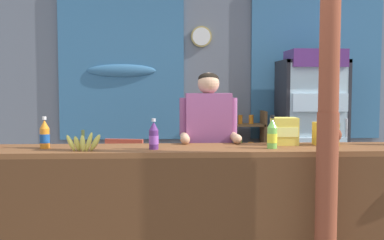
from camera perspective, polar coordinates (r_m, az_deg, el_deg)
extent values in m
plane|color=gray|center=(4.32, 3.34, -14.97)|extent=(6.93, 6.93, 0.00)
cube|color=slate|center=(5.73, 1.62, 3.33)|extent=(5.14, 0.12, 2.66)
cube|color=teal|center=(5.66, -8.94, 7.16)|extent=(1.54, 0.04, 1.90)
ellipsoid|color=teal|center=(5.64, -8.95, 6.20)|extent=(0.85, 0.10, 0.16)
cube|color=teal|center=(5.93, 15.52, 6.92)|extent=(1.66, 0.04, 1.90)
ellipsoid|color=teal|center=(5.90, 15.56, 6.01)|extent=(0.91, 0.10, 0.16)
cylinder|color=tan|center=(5.68, 1.19, 10.55)|extent=(0.26, 0.03, 0.26)
cylinder|color=white|center=(5.67, 1.20, 10.57)|extent=(0.22, 0.01, 0.22)
cube|color=beige|center=(5.77, 9.58, 6.94)|extent=(0.24, 0.02, 0.18)
cube|color=brown|center=(3.49, 2.69, -3.81)|extent=(3.78, 0.54, 0.04)
cube|color=#4E2E18|center=(3.34, 3.08, -12.50)|extent=(3.78, 0.04, 0.91)
cylinder|color=brown|center=(3.29, 16.68, -9.93)|extent=(0.15, 0.15, 1.24)
cylinder|color=brown|center=(3.23, 17.15, 12.00)|extent=(0.14, 0.14, 1.24)
ellipsoid|color=brown|center=(3.24, 17.97, -1.82)|extent=(0.06, 0.05, 0.08)
cube|color=#232328|center=(5.77, 13.97, -1.42)|extent=(0.74, 0.04, 1.73)
cube|color=#232328|center=(5.42, 11.26, -1.73)|extent=(0.04, 0.59, 1.73)
cube|color=#232328|center=(5.63, 18.19, -1.64)|extent=(0.04, 0.59, 1.73)
cube|color=#232328|center=(5.50, 14.96, 7.11)|extent=(0.74, 0.59, 0.04)
cube|color=#232328|center=(5.66, 14.64, -10.04)|extent=(0.74, 0.59, 0.08)
cube|color=silver|center=(5.24, 15.73, -1.45)|extent=(0.68, 0.02, 1.57)
cylinder|color=#B7B7BC|center=(5.33, 18.99, -1.98)|extent=(0.02, 0.02, 0.40)
cube|color=silver|center=(5.54, 14.75, -3.97)|extent=(0.66, 0.51, 0.02)
cube|color=silver|center=(5.42, 15.14, -2.99)|extent=(0.62, 0.47, 0.20)
cube|color=silver|center=(5.49, 14.84, 1.13)|extent=(0.66, 0.51, 0.02)
cube|color=silver|center=(5.38, 15.24, 2.23)|extent=(0.62, 0.47, 0.20)
cube|color=silver|center=(5.49, 14.94, 6.28)|extent=(0.66, 0.51, 0.02)
cube|color=#56286B|center=(5.39, 15.34, 7.49)|extent=(0.62, 0.47, 0.20)
cube|color=brown|center=(5.52, 4.53, -4.72)|extent=(0.04, 0.28, 1.13)
cube|color=brown|center=(5.59, 9.02, -4.64)|extent=(0.04, 0.28, 1.13)
cube|color=brown|center=(5.51, 6.83, -0.62)|extent=(0.44, 0.28, 0.02)
cylinder|color=orange|center=(5.49, 6.16, 0.07)|extent=(0.05, 0.05, 0.11)
cylinder|color=orange|center=(5.51, 7.51, 0.08)|extent=(0.06, 0.06, 0.11)
cube|color=brown|center=(5.54, 6.80, -4.10)|extent=(0.44, 0.28, 0.02)
cylinder|color=#75C64C|center=(5.52, 6.13, -3.27)|extent=(0.05, 0.05, 0.14)
cylinder|color=orange|center=(5.55, 7.48, -3.38)|extent=(0.07, 0.07, 0.12)
cube|color=brown|center=(5.60, 6.77, -7.53)|extent=(0.44, 0.28, 0.02)
cylinder|color=brown|center=(5.58, 6.10, -6.89)|extent=(0.07, 0.07, 0.11)
cylinder|color=#56286B|center=(5.60, 7.45, -6.72)|extent=(0.06, 0.06, 0.14)
cube|color=#E5563D|center=(4.76, -9.29, -7.70)|extent=(0.52, 0.52, 0.04)
cube|color=#E5563D|center=(4.91, -8.61, -4.72)|extent=(0.42, 0.12, 0.40)
cylinder|color=#E5563D|center=(4.70, -12.22, -10.66)|extent=(0.04, 0.04, 0.44)
cylinder|color=#E5563D|center=(4.58, -7.68, -10.99)|extent=(0.04, 0.04, 0.44)
cylinder|color=#E5563D|center=(5.04, -10.69, -9.61)|extent=(0.04, 0.04, 0.44)
cylinder|color=#E5563D|center=(4.93, -6.45, -9.87)|extent=(0.04, 0.04, 0.44)
cube|color=#E5563D|center=(4.80, -11.60, -6.17)|extent=(0.12, 0.40, 0.03)
cube|color=#E5563D|center=(4.68, -6.96, -6.38)|extent=(0.12, 0.40, 0.03)
cylinder|color=#28282D|center=(4.05, 0.87, -10.39)|extent=(0.11, 0.11, 0.79)
cylinder|color=#28282D|center=(4.06, 3.27, -10.35)|extent=(0.11, 0.11, 0.79)
cube|color=#934C7F|center=(3.94, 2.10, -0.73)|extent=(0.40, 0.20, 0.57)
sphere|color=tan|center=(3.92, 2.11, 4.66)|extent=(0.19, 0.19, 0.19)
ellipsoid|color=black|center=(3.93, 2.10, 5.29)|extent=(0.18, 0.18, 0.10)
cylinder|color=#934C7F|center=(3.92, -1.01, 0.40)|extent=(0.08, 0.08, 0.33)
cylinder|color=tan|center=(3.78, -0.94, -2.26)|extent=(0.07, 0.26, 0.07)
sphere|color=tan|center=(3.66, -0.87, -2.49)|extent=(0.08, 0.08, 0.08)
cylinder|color=#934C7F|center=(3.96, 5.18, 0.42)|extent=(0.08, 0.08, 0.33)
cylinder|color=tan|center=(3.82, 5.48, -2.22)|extent=(0.07, 0.26, 0.07)
sphere|color=tan|center=(3.69, 5.77, -2.44)|extent=(0.08, 0.08, 0.08)
cylinder|color=orange|center=(3.60, -18.20, -2.24)|extent=(0.07, 0.07, 0.15)
cone|color=orange|center=(3.59, -18.24, -0.51)|extent=(0.07, 0.07, 0.07)
cylinder|color=white|center=(3.58, -18.25, 0.23)|extent=(0.03, 0.03, 0.02)
cylinder|color=#194C99|center=(3.60, -18.20, -2.24)|extent=(0.07, 0.07, 0.07)
cylinder|color=#75C64C|center=(3.46, 10.14, -2.27)|extent=(0.07, 0.07, 0.16)
cone|color=#75C64C|center=(3.45, 10.16, -0.38)|extent=(0.07, 0.07, 0.07)
cylinder|color=black|center=(3.45, 10.17, 0.42)|extent=(0.03, 0.03, 0.03)
cylinder|color=yellow|center=(3.46, 10.14, -2.27)|extent=(0.08, 0.08, 0.07)
cylinder|color=#56286B|center=(3.37, -4.88, -2.52)|extent=(0.07, 0.07, 0.14)
cone|color=#56286B|center=(3.36, -4.89, -0.75)|extent=(0.07, 0.07, 0.06)
cylinder|color=silver|center=(3.36, -4.90, -0.01)|extent=(0.03, 0.03, 0.02)
cylinder|color=purple|center=(3.37, -4.88, -2.52)|extent=(0.07, 0.07, 0.06)
cube|color=gold|center=(3.76, 16.59, -1.68)|extent=(0.18, 0.14, 0.18)
cube|color=#FFE26D|center=(3.69, 16.97, -1.79)|extent=(0.16, 0.00, 0.06)
cube|color=#EAD14C|center=(3.70, 11.65, -1.40)|extent=(0.20, 0.16, 0.22)
cube|color=#FFFF8C|center=(3.62, 11.97, -1.52)|extent=(0.18, 0.00, 0.08)
ellipsoid|color=#CCC14C|center=(3.38, -15.13, -2.86)|extent=(0.08, 0.04, 0.13)
ellipsoid|color=#CCC14C|center=(3.38, -14.37, -2.95)|extent=(0.07, 0.04, 0.12)
ellipsoid|color=#CCC14C|center=(3.35, -13.70, -2.93)|extent=(0.04, 0.04, 0.13)
ellipsoid|color=#CCC14C|center=(3.35, -12.95, -2.76)|extent=(0.07, 0.04, 0.15)
ellipsoid|color=#CCC14C|center=(3.35, -12.18, -2.83)|extent=(0.10, 0.04, 0.14)
cylinder|color=olive|center=(3.36, -13.68, -1.65)|extent=(0.02, 0.02, 0.05)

